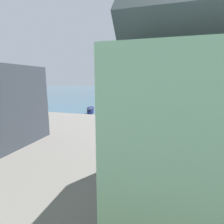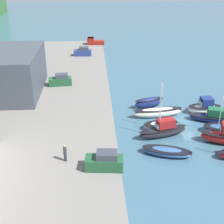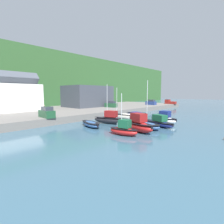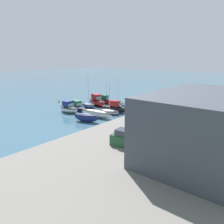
{
  "view_description": "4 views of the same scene",
  "coord_description": "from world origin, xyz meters",
  "px_view_note": "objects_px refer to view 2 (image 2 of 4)",
  "views": [
    {
      "loc": [
        -9.07,
        39.66,
        7.45
      ],
      "look_at": [
        -0.53,
        9.76,
        1.7
      ],
      "focal_mm": 28.0,
      "sensor_mm": 36.0,
      "label": 1
    },
    {
      "loc": [
        -41.86,
        14.32,
        22.28
      ],
      "look_at": [
        0.59,
        11.74,
        1.73
      ],
      "focal_mm": 50.0,
      "sensor_mm": 36.0,
      "label": 2
    },
    {
      "loc": [
        -29.93,
        -19.01,
        6.21
      ],
      "look_at": [
        1.96,
        9.81,
        1.55
      ],
      "focal_mm": 28.0,
      "sensor_mm": 36.0,
      "label": 3
    },
    {
      "loc": [
        34.56,
        35.46,
        12.43
      ],
      "look_at": [
        3.21,
        9.81,
        2.23
      ],
      "focal_mm": 35.0,
      "sensor_mm": 36.0,
      "label": 4
    }
  ],
  "objects_px": {
    "moored_boat_2": "(161,125)",
    "parked_car_1": "(83,52)",
    "moored_boat_0": "(167,152)",
    "parked_car_0": "(60,80)",
    "moored_boat_3": "(158,112)",
    "pickup_truck_0": "(94,41)",
    "moored_boat_9": "(205,107)",
    "parked_car_2": "(105,162)",
    "moored_boat_8": "(214,117)",
    "moored_boat_4": "(149,102)",
    "moored_boat_7": "(221,129)",
    "person_on_quay": "(65,153)",
    "moored_boat_1": "(163,130)"
  },
  "relations": [
    {
      "from": "moored_boat_8",
      "to": "moored_boat_9",
      "type": "bearing_deg",
      "value": 25.82
    },
    {
      "from": "moored_boat_1",
      "to": "parked_car_0",
      "type": "height_order",
      "value": "moored_boat_1"
    },
    {
      "from": "moored_boat_7",
      "to": "moored_boat_9",
      "type": "bearing_deg",
      "value": 16.62
    },
    {
      "from": "moored_boat_1",
      "to": "pickup_truck_0",
      "type": "distance_m",
      "value": 49.93
    },
    {
      "from": "moored_boat_9",
      "to": "person_on_quay",
      "type": "distance_m",
      "value": 25.76
    },
    {
      "from": "moored_boat_2",
      "to": "moored_boat_7",
      "type": "distance_m",
      "value": 8.51
    },
    {
      "from": "moored_boat_1",
      "to": "moored_boat_3",
      "type": "bearing_deg",
      "value": -18.94
    },
    {
      "from": "moored_boat_0",
      "to": "parked_car_1",
      "type": "distance_m",
      "value": 44.04
    },
    {
      "from": "moored_boat_2",
      "to": "moored_boat_7",
      "type": "xyz_separation_m",
      "value": [
        -1.84,
        -8.31,
        0.08
      ]
    },
    {
      "from": "moored_boat_0",
      "to": "parked_car_0",
      "type": "distance_m",
      "value": 27.1
    },
    {
      "from": "moored_boat_3",
      "to": "moored_boat_7",
      "type": "xyz_separation_m",
      "value": [
        -5.56,
        -8.1,
        -0.2
      ]
    },
    {
      "from": "moored_boat_0",
      "to": "moored_boat_4",
      "type": "distance_m",
      "value": 14.56
    },
    {
      "from": "moored_boat_4",
      "to": "moored_boat_8",
      "type": "height_order",
      "value": "moored_boat_8"
    },
    {
      "from": "moored_boat_4",
      "to": "parked_car_0",
      "type": "xyz_separation_m",
      "value": [
        7.77,
        15.38,
        1.47
      ]
    },
    {
      "from": "moored_boat_3",
      "to": "parked_car_0",
      "type": "distance_m",
      "value": 19.87
    },
    {
      "from": "moored_boat_2",
      "to": "person_on_quay",
      "type": "distance_m",
      "value": 16.54
    },
    {
      "from": "parked_car_0",
      "to": "pickup_truck_0",
      "type": "height_order",
      "value": "parked_car_0"
    },
    {
      "from": "moored_boat_0",
      "to": "parked_car_2",
      "type": "height_order",
      "value": "parked_car_2"
    },
    {
      "from": "moored_boat_9",
      "to": "parked_car_2",
      "type": "bearing_deg",
      "value": 132.11
    },
    {
      "from": "moored_boat_3",
      "to": "pickup_truck_0",
      "type": "bearing_deg",
      "value": 6.41
    },
    {
      "from": "moored_boat_2",
      "to": "pickup_truck_0",
      "type": "relative_size",
      "value": 1.52
    },
    {
      "from": "moored_boat_0",
      "to": "moored_boat_8",
      "type": "xyz_separation_m",
      "value": [
        8.71,
        -9.2,
        0.26
      ]
    },
    {
      "from": "moored_boat_4",
      "to": "moored_boat_9",
      "type": "relative_size",
      "value": 0.99
    },
    {
      "from": "moored_boat_8",
      "to": "moored_boat_7",
      "type": "bearing_deg",
      "value": -165.01
    },
    {
      "from": "moored_boat_2",
      "to": "moored_boat_0",
      "type": "bearing_deg",
      "value": 165.89
    },
    {
      "from": "moored_boat_3",
      "to": "parked_car_2",
      "type": "relative_size",
      "value": 1.86
    },
    {
      "from": "pickup_truck_0",
      "to": "parked_car_1",
      "type": "bearing_deg",
      "value": 169.08
    },
    {
      "from": "moored_boat_2",
      "to": "parked_car_1",
      "type": "relative_size",
      "value": 1.71
    },
    {
      "from": "pickup_truck_0",
      "to": "moored_boat_8",
      "type": "bearing_deg",
      "value": -155.06
    },
    {
      "from": "moored_boat_0",
      "to": "moored_boat_2",
      "type": "distance_m",
      "value": 7.17
    },
    {
      "from": "moored_boat_1",
      "to": "moored_boat_2",
      "type": "relative_size",
      "value": 1.09
    },
    {
      "from": "moored_boat_4",
      "to": "moored_boat_2",
      "type": "bearing_deg",
      "value": 166.42
    },
    {
      "from": "moored_boat_0",
      "to": "person_on_quay",
      "type": "distance_m",
      "value": 12.95
    },
    {
      "from": "parked_car_2",
      "to": "moored_boat_4",
      "type": "bearing_deg",
      "value": -18.17
    },
    {
      "from": "parked_car_2",
      "to": "person_on_quay",
      "type": "bearing_deg",
      "value": 74.0
    },
    {
      "from": "moored_boat_3",
      "to": "moored_boat_4",
      "type": "bearing_deg",
      "value": 5.71
    },
    {
      "from": "moored_boat_7",
      "to": "parked_car_1",
      "type": "xyz_separation_m",
      "value": [
        37.16,
        20.54,
        1.75
      ]
    },
    {
      "from": "moored_boat_9",
      "to": "parked_car_2",
      "type": "relative_size",
      "value": 1.24
    },
    {
      "from": "moored_boat_3",
      "to": "person_on_quay",
      "type": "bearing_deg",
      "value": 128.84
    },
    {
      "from": "moored_boat_7",
      "to": "person_on_quay",
      "type": "xyz_separation_m",
      "value": [
        -7.89,
        21.54,
        1.93
      ]
    },
    {
      "from": "moored_boat_9",
      "to": "moored_boat_2",
      "type": "bearing_deg",
      "value": 118.33
    },
    {
      "from": "moored_boat_3",
      "to": "moored_boat_4",
      "type": "distance_m",
      "value": 3.77
    },
    {
      "from": "parked_car_2",
      "to": "moored_boat_7",
      "type": "bearing_deg",
      "value": -55.28
    },
    {
      "from": "person_on_quay",
      "to": "moored_boat_3",
      "type": "bearing_deg",
      "value": -44.98
    },
    {
      "from": "parked_car_0",
      "to": "moored_boat_8",
      "type": "bearing_deg",
      "value": -125.69
    },
    {
      "from": "moored_boat_4",
      "to": "parked_car_1",
      "type": "xyz_separation_m",
      "value": [
        27.91,
        11.67,
        1.47
      ]
    },
    {
      "from": "moored_boat_2",
      "to": "moored_boat_8",
      "type": "height_order",
      "value": "moored_boat_2"
    },
    {
      "from": "parked_car_2",
      "to": "moored_boat_9",
      "type": "bearing_deg",
      "value": -40.94
    },
    {
      "from": "moored_boat_3",
      "to": "moored_boat_8",
      "type": "height_order",
      "value": "moored_boat_8"
    },
    {
      "from": "moored_boat_0",
      "to": "parked_car_1",
      "type": "height_order",
      "value": "parked_car_1"
    }
  ]
}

